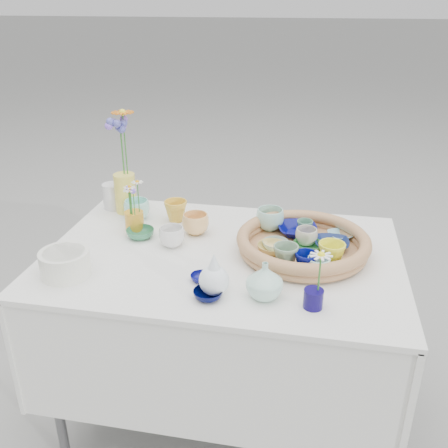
% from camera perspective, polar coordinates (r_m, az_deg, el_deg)
% --- Properties ---
extents(ground, '(80.00, 80.00, 0.00)m').
position_cam_1_polar(ground, '(2.26, -0.10, -20.72)').
color(ground, gray).
extents(display_table, '(1.26, 0.86, 0.77)m').
position_cam_1_polar(display_table, '(2.26, -0.10, -20.72)').
color(display_table, silver).
rests_on(display_table, ground).
extents(wicker_tray, '(0.47, 0.47, 0.08)m').
position_cam_1_polar(wicker_tray, '(1.79, 9.01, -2.25)').
color(wicker_tray, '#A16839').
rests_on(wicker_tray, display_table).
extents(tray_ceramic_0, '(0.16, 0.16, 0.04)m').
position_cam_1_polar(tray_ceramic_0, '(1.90, 8.39, -0.72)').
color(tray_ceramic_0, '#050867').
rests_on(tray_ceramic_0, wicker_tray).
extents(tray_ceramic_1, '(0.13, 0.13, 0.03)m').
position_cam_1_polar(tray_ceramic_1, '(1.82, 12.21, -2.26)').
color(tray_ceramic_1, '#0B1846').
rests_on(tray_ceramic_1, wicker_tray).
extents(tray_ceramic_2, '(0.12, 0.12, 0.08)m').
position_cam_1_polar(tray_ceramic_2, '(1.69, 12.16, -3.43)').
color(tray_ceramic_2, yellow).
rests_on(tray_ceramic_2, wicker_tray).
extents(tray_ceramic_3, '(0.13, 0.13, 0.03)m').
position_cam_1_polar(tray_ceramic_3, '(1.79, 9.54, -2.55)').
color(tray_ceramic_3, '#30743B').
rests_on(tray_ceramic_3, wicker_tray).
extents(tray_ceramic_4, '(0.09, 0.09, 0.08)m').
position_cam_1_polar(tray_ceramic_4, '(1.66, 7.05, -3.67)').
color(tray_ceramic_4, gray).
rests_on(tray_ceramic_4, wicker_tray).
extents(tray_ceramic_5, '(0.12, 0.12, 0.03)m').
position_cam_1_polar(tray_ceramic_5, '(1.79, 5.91, -2.41)').
color(tray_ceramic_5, '#9DBBB5').
rests_on(tray_ceramic_5, wicker_tray).
extents(tray_ceramic_6, '(0.12, 0.12, 0.08)m').
position_cam_1_polar(tray_ceramic_6, '(1.92, 5.28, 0.54)').
color(tray_ceramic_6, '#9BD5C6').
rests_on(tray_ceramic_6, wicker_tray).
extents(tray_ceramic_7, '(0.11, 0.11, 0.06)m').
position_cam_1_polar(tray_ceramic_7, '(1.82, 9.39, -1.44)').
color(tray_ceramic_7, beige).
rests_on(tray_ceramic_7, wicker_tray).
extents(tray_ceramic_8, '(0.12, 0.12, 0.02)m').
position_cam_1_polar(tray_ceramic_8, '(1.90, 13.16, -1.27)').
color(tray_ceramic_8, '#8EC8D6').
rests_on(tray_ceramic_8, wicker_tray).
extents(tray_ceramic_9, '(0.08, 0.08, 0.07)m').
position_cam_1_polar(tray_ceramic_9, '(1.64, 9.35, -4.35)').
color(tray_ceramic_9, '#050B62').
rests_on(tray_ceramic_9, wicker_tray).
extents(tray_ceramic_10, '(0.13, 0.13, 0.03)m').
position_cam_1_polar(tray_ceramic_10, '(1.76, 5.53, -2.82)').
color(tray_ceramic_10, '#E4C366').
rests_on(tray_ceramic_10, wicker_tray).
extents(tray_ceramic_11, '(0.10, 0.10, 0.06)m').
position_cam_1_polar(tray_ceramic_11, '(1.64, 10.74, -4.73)').
color(tray_ceramic_11, '#ACEBDB').
rests_on(tray_ceramic_11, wicker_tray).
extents(tray_ceramic_12, '(0.07, 0.07, 0.06)m').
position_cam_1_polar(tray_ceramic_12, '(1.90, 9.20, -0.40)').
color(tray_ceramic_12, '#4A7B63').
rests_on(tray_ceramic_12, wicker_tray).
extents(loose_ceramic_0, '(0.12, 0.12, 0.09)m').
position_cam_1_polar(loose_ceramic_0, '(2.04, -5.52, 1.50)').
color(loose_ceramic_0, gold).
rests_on(loose_ceramic_0, display_table).
extents(loose_ceramic_1, '(0.13, 0.13, 0.08)m').
position_cam_1_polar(loose_ceramic_1, '(1.92, -3.27, 0.02)').
color(loose_ceramic_1, '#EDB46A').
rests_on(loose_ceramic_1, display_table).
extents(loose_ceramic_2, '(0.13, 0.13, 0.03)m').
position_cam_1_polar(loose_ceramic_2, '(1.92, -9.55, -1.07)').
color(loose_ceramic_2, '#30764E').
rests_on(loose_ceramic_2, display_table).
extents(loose_ceramic_3, '(0.11, 0.11, 0.07)m').
position_cam_1_polar(loose_ceramic_3, '(1.84, -5.98, -1.45)').
color(loose_ceramic_3, silver).
rests_on(loose_ceramic_3, display_table).
extents(loose_ceramic_4, '(0.08, 0.08, 0.02)m').
position_cam_1_polar(loose_ceramic_4, '(1.62, -2.64, -6.14)').
color(loose_ceramic_4, '#0B0C63').
rests_on(loose_ceramic_4, display_table).
extents(loose_ceramic_5, '(0.13, 0.13, 0.08)m').
position_cam_1_polar(loose_ceramic_5, '(2.08, -9.93, 1.64)').
color(loose_ceramic_5, '#97E5D6').
rests_on(loose_ceramic_5, display_table).
extents(loose_ceramic_6, '(0.10, 0.10, 0.03)m').
position_cam_1_polar(loose_ceramic_6, '(1.53, -1.84, -8.05)').
color(loose_ceramic_6, '#020632').
rests_on(loose_ceramic_6, display_table).
extents(fluted_bowl, '(0.19, 0.19, 0.09)m').
position_cam_1_polar(fluted_bowl, '(1.72, -17.70, -4.28)').
color(fluted_bowl, white).
rests_on(fluted_bowl, display_table).
extents(bud_vase_paleblue, '(0.11, 0.11, 0.14)m').
position_cam_1_polar(bud_vase_paleblue, '(1.52, -1.15, -5.66)').
color(bud_vase_paleblue, white).
rests_on(bud_vase_paleblue, display_table).
extents(bud_vase_seafoam, '(0.15, 0.15, 0.12)m').
position_cam_1_polar(bud_vase_seafoam, '(1.52, 4.67, -6.44)').
color(bud_vase_seafoam, '#B2E2CE').
rests_on(bud_vase_seafoam, display_table).
extents(bud_vase_cobalt, '(0.06, 0.06, 0.06)m').
position_cam_1_polar(bud_vase_cobalt, '(1.51, 10.17, -8.40)').
color(bud_vase_cobalt, '#0D0548').
rests_on(bud_vase_cobalt, display_table).
extents(single_daisy, '(0.09, 0.09, 0.13)m').
position_cam_1_polar(single_daisy, '(1.46, 10.86, -5.51)').
color(single_daisy, white).
rests_on(single_daisy, bud_vase_cobalt).
extents(tall_vase_yellow, '(0.11, 0.11, 0.17)m').
position_cam_1_polar(tall_vase_yellow, '(2.14, -11.21, 3.48)').
color(tall_vase_yellow, '#E5D44D').
rests_on(tall_vase_yellow, display_table).
extents(gerbera, '(0.12, 0.12, 0.27)m').
position_cam_1_polar(gerbera, '(2.08, -11.24, 8.98)').
color(gerbera, orange).
rests_on(gerbera, tall_vase_yellow).
extents(hydrangea, '(0.08, 0.08, 0.28)m').
position_cam_1_polar(hydrangea, '(2.09, -11.55, 8.27)').
color(hydrangea, '#4E50A8').
rests_on(hydrangea, tall_vase_yellow).
extents(white_pitcher, '(0.12, 0.09, 0.11)m').
position_cam_1_polar(white_pitcher, '(2.20, -12.61, 3.13)').
color(white_pitcher, silver).
rests_on(white_pitcher, display_table).
extents(daisy_cup, '(0.10, 0.10, 0.08)m').
position_cam_1_polar(daisy_cup, '(1.98, -10.20, 0.32)').
color(daisy_cup, orange).
rests_on(daisy_cup, display_table).
extents(daisy_posy, '(0.08, 0.08, 0.14)m').
position_cam_1_polar(daisy_posy, '(1.93, -10.34, 3.12)').
color(daisy_posy, white).
rests_on(daisy_posy, daisy_cup).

